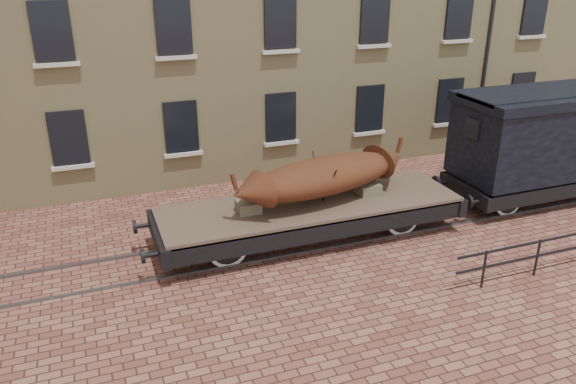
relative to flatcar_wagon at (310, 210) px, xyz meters
name	(u,v)px	position (x,y,z in m)	size (l,w,h in m)	color
ground	(307,239)	(-0.08, 0.00, -0.89)	(90.00, 90.00, 0.00)	brown
rail_track	(307,238)	(-0.08, 0.00, -0.86)	(30.00, 1.52, 0.06)	#59595E
flatcar_wagon	(310,210)	(0.00, 0.00, 0.00)	(9.44, 2.56, 1.43)	#433525
iron_boat	(324,176)	(0.38, 0.00, 0.96)	(5.62, 2.52, 1.39)	#4F240C
goods_van	(551,132)	(8.18, 0.00, 1.38)	(6.99, 2.55, 3.61)	black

